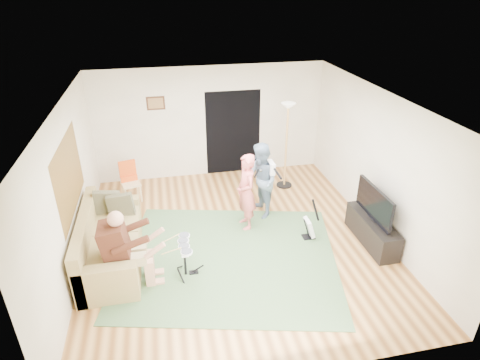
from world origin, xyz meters
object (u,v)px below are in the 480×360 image
(singer, at_px, (246,192))
(drum_kit, at_px, (185,261))
(torchiere_lamp, at_px, (287,131))
(guitarist, at_px, (261,181))
(tv_cabinet, at_px, (372,231))
(television, at_px, (374,203))
(dining_chair, at_px, (131,187))
(guitar_spare, at_px, (310,227))
(sofa, at_px, (106,246))

(singer, bearing_deg, drum_kit, -53.44)
(torchiere_lamp, bearing_deg, guitarist, -127.65)
(tv_cabinet, bearing_deg, television, 180.00)
(torchiere_lamp, relative_size, dining_chair, 2.26)
(guitar_spare, xyz_separation_m, torchiere_lamp, (0.18, 2.17, 1.15))
(drum_kit, height_order, guitarist, guitarist)
(drum_kit, bearing_deg, guitarist, 43.44)
(dining_chair, relative_size, tv_cabinet, 0.64)
(guitarist, bearing_deg, singer, -56.93)
(dining_chair, bearing_deg, singer, -50.05)
(singer, bearing_deg, guitar_spare, 52.86)
(sofa, distance_m, torchiere_lamp, 4.56)
(dining_chair, distance_m, television, 5.13)
(sofa, relative_size, guitar_spare, 2.72)
(sofa, xyz_separation_m, guitar_spare, (3.71, -0.06, -0.07))
(drum_kit, distance_m, torchiere_lamp, 3.94)
(torchiere_lamp, height_order, tv_cabinet, torchiere_lamp)
(guitarist, relative_size, tv_cabinet, 1.13)
(singer, distance_m, television, 2.36)
(television, bearing_deg, dining_chair, 149.55)
(guitarist, relative_size, torchiere_lamp, 0.78)
(singer, height_order, tv_cabinet, singer)
(sofa, distance_m, tv_cabinet, 4.82)
(drum_kit, relative_size, television, 0.57)
(drum_kit, distance_m, dining_chair, 2.97)
(singer, bearing_deg, guitarist, 127.12)
(drum_kit, relative_size, singer, 0.43)
(dining_chair, bearing_deg, torchiere_lamp, -15.91)
(sofa, xyz_separation_m, television, (4.75, -0.42, 0.54))
(torchiere_lamp, relative_size, television, 1.73)
(drum_kit, height_order, dining_chair, dining_chair)
(guitarist, height_order, dining_chair, guitarist)
(guitarist, xyz_separation_m, television, (1.75, -1.38, 0.06))
(sofa, xyz_separation_m, drum_kit, (1.30, -0.65, -0.02))
(torchiere_lamp, distance_m, television, 2.73)
(sofa, height_order, drum_kit, sofa)
(drum_kit, xyz_separation_m, dining_chair, (-0.95, 2.82, 0.03))
(singer, distance_m, guitarist, 0.54)
(television, bearing_deg, torchiere_lamp, 108.80)
(tv_cabinet, bearing_deg, guitar_spare, 161.79)
(dining_chair, height_order, tv_cabinet, dining_chair)
(drum_kit, height_order, television, television)
(guitarist, distance_m, television, 2.23)
(singer, bearing_deg, torchiere_lamp, 133.30)
(sofa, relative_size, torchiere_lamp, 1.13)
(dining_chair, height_order, television, television)
(sofa, distance_m, television, 4.80)
(singer, xyz_separation_m, torchiere_lamp, (1.28, 1.53, 0.61))
(torchiere_lamp, xyz_separation_m, tv_cabinet, (0.91, -2.53, -1.14))
(sofa, relative_size, singer, 1.48)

